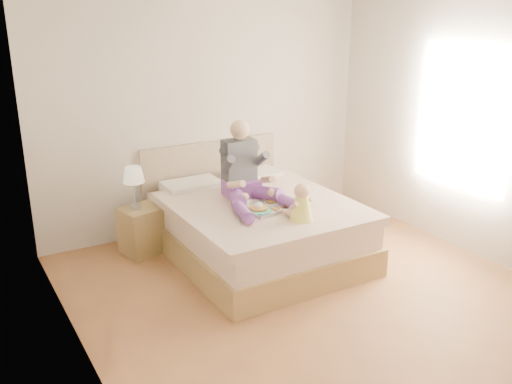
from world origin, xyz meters
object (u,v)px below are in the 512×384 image
baby (301,205)px  adult (246,177)px  tray (266,207)px  nightstand (142,230)px  bed (253,224)px

baby → adult: bearing=91.2°
tray → baby: baby is taller
nightstand → baby: baby is taller
adult → tray: bearing=-84.5°
bed → adult: (-0.07, 0.00, 0.53)m
nightstand → adult: (0.93, -0.59, 0.60)m
bed → tray: bearing=-99.6°
baby → tray: bearing=99.1°
bed → nightstand: bed is taller
adult → tray: (0.01, -0.36, -0.21)m
adult → tray: adult is taller
nightstand → tray: (0.94, -0.95, 0.39)m
bed → adult: bearing=176.9°
adult → baby: 0.78m
baby → nightstand: bearing=118.9°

